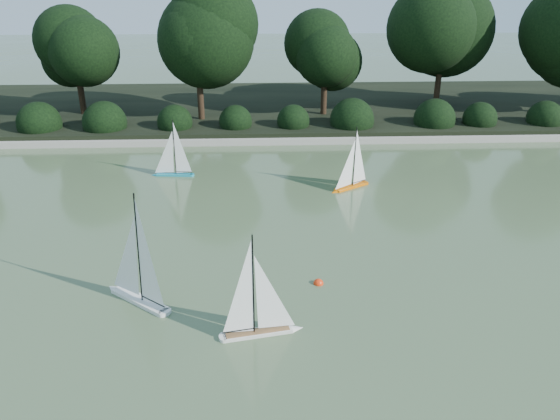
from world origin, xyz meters
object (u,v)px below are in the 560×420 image
sailboat_white_a (134,283)px  race_buoy (318,284)px  sailboat_white_b (264,318)px  sailboat_teal (170,166)px  sailboat_orange (349,179)px

sailboat_white_a → race_buoy: (2.88, 0.34, -0.30)m
sailboat_white_b → race_buoy: 1.60m
sailboat_white_a → race_buoy: 2.92m
sailboat_teal → race_buoy: 6.13m
sailboat_white_b → sailboat_teal: sailboat_white_b is taller
sailboat_white_b → sailboat_teal: (-2.20, 6.57, -0.02)m
sailboat_teal → sailboat_orange: bearing=-14.1°
sailboat_teal → race_buoy: (3.11, -5.28, -0.24)m
race_buoy → sailboat_white_b: bearing=-125.1°
sailboat_white_b → sailboat_orange: (2.07, 5.50, -0.01)m
sailboat_orange → sailboat_teal: bearing=165.9°
sailboat_white_a → sailboat_orange: 6.09m
sailboat_white_a → sailboat_white_b: (1.97, -0.95, -0.04)m
sailboat_teal → sailboat_white_a: bearing=-87.7°
sailboat_teal → race_buoy: size_ratio=9.16×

